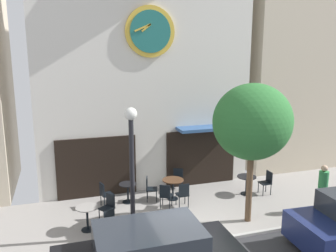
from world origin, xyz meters
TOP-DOWN VIEW (x-y plane):
  - clock_building at (-0.20, 5.57)m, footprint 8.51×3.53m
  - neighbor_building_right at (7.89, 6.68)m, footprint 6.56×4.47m
  - street_lamp at (-1.67, 1.00)m, footprint 0.36×0.36m
  - street_tree at (2.11, 0.87)m, footprint 2.51×2.26m
  - cafe_table_near_curb at (-2.93, 1.81)m, footprint 0.68×0.68m
  - cafe_table_center at (-1.34, 3.47)m, footprint 0.63×0.63m
  - cafe_table_center_left at (0.32, 3.25)m, footprint 0.80×0.80m
  - cafe_table_leftmost at (3.18, 2.83)m, footprint 0.73×0.73m
  - cafe_chair_near_lamp at (3.96, 2.64)m, footprint 0.40×0.40m
  - cafe_chair_curbside at (-2.20, 3.35)m, footprint 0.49×0.49m
  - cafe_chair_near_tree at (-0.55, 3.38)m, footprint 0.50×0.50m
  - cafe_chair_facing_street at (0.44, 2.46)m, footprint 0.40×0.40m
  - cafe_chair_right_end at (0.76, 3.96)m, footprint 0.54×0.54m
  - cafe_chair_mid_row at (-2.22, 2.25)m, footprint 0.56×0.56m
  - cafe_chair_by_entrance at (-0.18, 2.56)m, footprint 0.55×0.55m
  - cafe_chair_under_awning at (-2.42, 1.20)m, footprint 0.56×0.56m
  - pedestrian_green at (4.88, 0.71)m, footprint 0.41×0.41m

SIDE VIEW (x-z plane):
  - cafe_table_center at x=-1.34m, z-range 0.12..0.84m
  - cafe_table_leftmost at x=3.18m, z-range 0.16..0.89m
  - cafe_chair_near_lamp at x=3.96m, z-range 0.08..0.98m
  - cafe_chair_curbside at x=-2.20m, z-range 0.08..0.98m
  - cafe_chair_near_tree at x=-0.55m, z-range 0.08..0.98m
  - cafe_chair_facing_street at x=0.44m, z-range 0.08..0.98m
  - cafe_chair_right_end at x=0.76m, z-range 0.08..0.98m
  - cafe_chair_mid_row at x=-2.22m, z-range 0.08..0.98m
  - cafe_chair_by_entrance at x=-0.18m, z-range 0.08..0.98m
  - cafe_chair_under_awning at x=-2.42m, z-range 0.08..0.98m
  - cafe_table_near_curb at x=-2.93m, z-range 0.15..0.92m
  - cafe_table_center_left at x=0.32m, z-range 0.19..0.97m
  - pedestrian_green at x=4.88m, z-range 0.03..1.70m
  - street_lamp at x=-1.67m, z-range 0.03..3.94m
  - street_tree at x=2.11m, z-range 1.04..5.53m
  - clock_building at x=-0.20m, z-range 0.16..10.73m
  - neighbor_building_right at x=7.89m, z-range 0.00..14.86m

